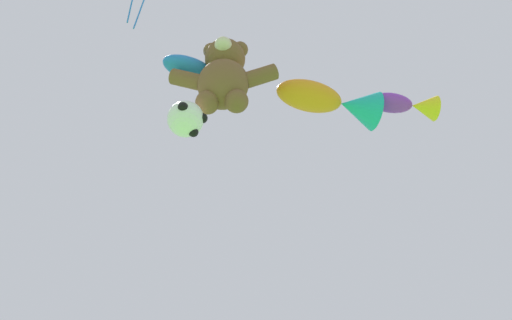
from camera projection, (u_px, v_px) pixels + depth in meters
name	position (u px, v px, depth m)	size (l,w,h in m)	color
teddy_bear_kite	(224.00, 75.00, 12.12)	(2.35, 1.03, 2.38)	brown
soccer_ball_kite	(186.00, 119.00, 10.87)	(0.78, 0.77, 0.72)	white
fish_kite_violet	(407.00, 105.00, 13.17)	(1.67, 0.86, 0.61)	purple
fish_kite_tangerine	(334.00, 102.00, 12.93)	(2.52, 1.56, 0.93)	orange
fish_kite_cobalt	(210.00, 76.00, 12.75)	(1.99, 1.41, 0.70)	blue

